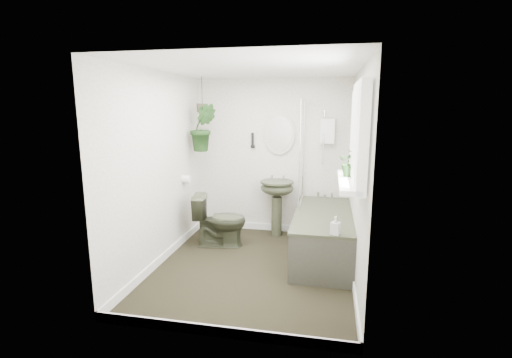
# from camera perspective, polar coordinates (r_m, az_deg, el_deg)

# --- Properties ---
(floor) EXTENTS (2.30, 2.80, 0.02)m
(floor) POSITION_cam_1_polar(r_m,az_deg,el_deg) (4.56, -0.38, -13.55)
(floor) COLOR black
(floor) RESTS_ON ground
(ceiling) EXTENTS (2.30, 2.80, 0.02)m
(ceiling) POSITION_cam_1_polar(r_m,az_deg,el_deg) (4.17, -0.42, 16.85)
(ceiling) COLOR white
(ceiling) RESTS_ON ground
(wall_back) EXTENTS (2.30, 0.02, 2.30)m
(wall_back) POSITION_cam_1_polar(r_m,az_deg,el_deg) (5.58, 2.54, 3.44)
(wall_back) COLOR white
(wall_back) RESTS_ON ground
(wall_front) EXTENTS (2.30, 0.02, 2.30)m
(wall_front) POSITION_cam_1_polar(r_m,az_deg,el_deg) (2.88, -6.12, -3.88)
(wall_front) COLOR white
(wall_front) RESTS_ON ground
(wall_left) EXTENTS (0.02, 2.80, 2.30)m
(wall_left) POSITION_cam_1_polar(r_m,az_deg,el_deg) (4.59, -14.74, 1.42)
(wall_left) COLOR white
(wall_left) RESTS_ON ground
(wall_right) EXTENTS (0.02, 2.80, 2.30)m
(wall_right) POSITION_cam_1_polar(r_m,az_deg,el_deg) (4.14, 15.53, 0.37)
(wall_right) COLOR white
(wall_right) RESTS_ON ground
(skirting) EXTENTS (2.30, 2.80, 0.10)m
(skirting) POSITION_cam_1_polar(r_m,az_deg,el_deg) (4.54, -0.38, -12.86)
(skirting) COLOR white
(skirting) RESTS_ON floor
(bathtub) EXTENTS (0.72, 1.72, 0.58)m
(bathtub) POSITION_cam_1_polar(r_m,az_deg,el_deg) (4.83, 10.28, -8.45)
(bathtub) COLOR #343826
(bathtub) RESTS_ON floor
(bath_screen) EXTENTS (0.04, 0.72, 1.40)m
(bath_screen) POSITION_cam_1_polar(r_m,az_deg,el_deg) (5.10, 7.06, 4.11)
(bath_screen) COLOR silver
(bath_screen) RESTS_ON bathtub
(shower_box) EXTENTS (0.20, 0.10, 0.35)m
(shower_box) POSITION_cam_1_polar(r_m,az_deg,el_deg) (5.41, 10.93, 7.26)
(shower_box) COLOR white
(shower_box) RESTS_ON wall_back
(oval_mirror) EXTENTS (0.46, 0.03, 0.62)m
(oval_mirror) POSITION_cam_1_polar(r_m,az_deg,el_deg) (5.49, 3.61, 6.97)
(oval_mirror) COLOR beige
(oval_mirror) RESTS_ON wall_back
(wall_sconce) EXTENTS (0.04, 0.04, 0.22)m
(wall_sconce) POSITION_cam_1_polar(r_m,az_deg,el_deg) (5.56, -0.53, 6.01)
(wall_sconce) COLOR black
(wall_sconce) RESTS_ON wall_back
(toilet_roll_holder) EXTENTS (0.11, 0.11, 0.11)m
(toilet_roll_holder) POSITION_cam_1_polar(r_m,az_deg,el_deg) (5.24, -10.69, -0.03)
(toilet_roll_holder) COLOR white
(toilet_roll_holder) RESTS_ON wall_left
(window_recess) EXTENTS (0.08, 1.00, 0.90)m
(window_recess) POSITION_cam_1_polar(r_m,az_deg,el_deg) (3.38, 15.60, 6.60)
(window_recess) COLOR white
(window_recess) RESTS_ON wall_right
(window_sill) EXTENTS (0.18, 1.00, 0.04)m
(window_sill) POSITION_cam_1_polar(r_m,az_deg,el_deg) (3.43, 14.07, -0.35)
(window_sill) COLOR white
(window_sill) RESTS_ON wall_right
(window_blinds) EXTENTS (0.01, 0.86, 0.76)m
(window_blinds) POSITION_cam_1_polar(r_m,az_deg,el_deg) (3.37, 14.83, 6.64)
(window_blinds) COLOR white
(window_blinds) RESTS_ON wall_right
(toilet) EXTENTS (0.76, 0.51, 0.72)m
(toilet) POSITION_cam_1_polar(r_m,az_deg,el_deg) (5.13, -5.58, -6.33)
(toilet) COLOR #343826
(toilet) RESTS_ON floor
(pedestal_sink) EXTENTS (0.57, 0.52, 0.83)m
(pedestal_sink) POSITION_cam_1_polar(r_m,az_deg,el_deg) (5.49, 3.20, -4.52)
(pedestal_sink) COLOR #343826
(pedestal_sink) RESTS_ON floor
(sill_plant) EXTENTS (0.26, 0.23, 0.26)m
(sill_plant) POSITION_cam_1_polar(r_m,az_deg,el_deg) (3.55, 14.39, 2.44)
(sill_plant) COLOR black
(sill_plant) RESTS_ON window_sill
(hanging_plant) EXTENTS (0.44, 0.40, 0.67)m
(hanging_plant) POSITION_cam_1_polar(r_m,az_deg,el_deg) (5.32, -8.16, 7.83)
(hanging_plant) COLOR black
(hanging_plant) RESTS_ON ceiling
(soap_bottle) EXTENTS (0.11, 0.11, 0.20)m
(soap_bottle) POSITION_cam_1_polar(r_m,az_deg,el_deg) (3.96, 12.13, -7.00)
(soap_bottle) COLOR black
(soap_bottle) RESTS_ON bathtub
(hanging_pot) EXTENTS (0.16, 0.16, 0.12)m
(hanging_pot) POSITION_cam_1_polar(r_m,az_deg,el_deg) (5.31, -8.25, 10.77)
(hanging_pot) COLOR #41362A
(hanging_pot) RESTS_ON ceiling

